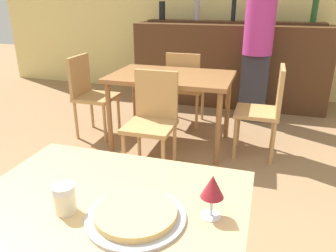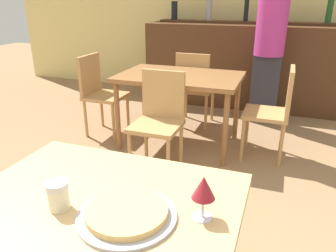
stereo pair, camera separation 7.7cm
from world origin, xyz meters
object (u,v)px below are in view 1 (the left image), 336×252
at_px(wine_glass, 212,188).
at_px(person_standing, 258,45).
at_px(chair_far_side_right, 266,106).
at_px(pizza_tray, 136,215).
at_px(chair_far_side_back, 185,84).
at_px(cheese_shaker, 65,199).
at_px(chair_far_side_front, 153,116).
at_px(chair_far_side_left, 89,90).

bearing_deg(wine_glass, person_standing, 89.95).
bearing_deg(chair_far_side_right, pizza_tray, -10.59).
bearing_deg(pizza_tray, chair_far_side_back, 100.60).
bearing_deg(cheese_shaker, wine_glass, 13.90).
distance_m(chair_far_side_right, person_standing, 1.10).
distance_m(chair_far_side_front, chair_far_side_back, 1.12).
bearing_deg(chair_far_side_right, chair_far_side_front, -58.76).
xyz_separation_m(chair_far_side_front, chair_far_side_left, (-0.92, 0.56, 0.00)).
distance_m(pizza_tray, cheese_shaker, 0.25).
bearing_deg(chair_far_side_front, person_standing, 64.15).
bearing_deg(pizza_tray, wine_glass, 19.80).
bearing_deg(chair_far_side_right, chair_far_side_back, -121.24).
height_order(chair_far_side_left, wine_glass, wine_glass).
xyz_separation_m(person_standing, wine_glass, (-0.00, -3.10, -0.06)).
bearing_deg(cheese_shaker, chair_far_side_right, 73.51).
relative_size(chair_far_side_back, pizza_tray, 2.54).
bearing_deg(chair_far_side_back, pizza_tray, 100.60).
height_order(chair_far_side_right, wine_glass, wine_glass).
relative_size(pizza_tray, person_standing, 0.20).
bearing_deg(wine_glass, chair_far_side_front, 116.15).
xyz_separation_m(chair_far_side_back, chair_far_side_right, (0.92, -0.56, 0.00)).
bearing_deg(person_standing, chair_far_side_back, -149.53).
xyz_separation_m(chair_far_side_back, pizza_tray, (0.51, -2.74, 0.26)).
bearing_deg(person_standing, chair_far_side_left, -149.11).
bearing_deg(person_standing, pizza_tray, -94.38).
bearing_deg(chair_far_side_left, chair_far_side_front, -121.24).
bearing_deg(chair_far_side_right, person_standing, -170.73).
height_order(chair_far_side_back, chair_far_side_right, same).
relative_size(chair_far_side_right, person_standing, 0.51).
xyz_separation_m(chair_far_side_back, cheese_shaker, (0.26, -2.77, 0.29)).
distance_m(chair_far_side_right, cheese_shaker, 2.33).
bearing_deg(pizza_tray, chair_far_side_right, 79.41).
relative_size(pizza_tray, wine_glass, 2.15).
distance_m(chair_far_side_front, wine_glass, 1.75).
distance_m(chair_far_side_front, cheese_shaker, 1.70).
bearing_deg(chair_far_side_left, wine_glass, -141.35).
distance_m(chair_far_side_front, pizza_tray, 1.72).
distance_m(pizza_tray, wine_glass, 0.27).
xyz_separation_m(chair_far_side_right, wine_glass, (-0.17, -2.09, 0.36)).
bearing_deg(pizza_tray, chair_far_side_front, 107.54).
distance_m(chair_far_side_right, pizza_tray, 2.23).
height_order(chair_far_side_front, wine_glass, wine_glass).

